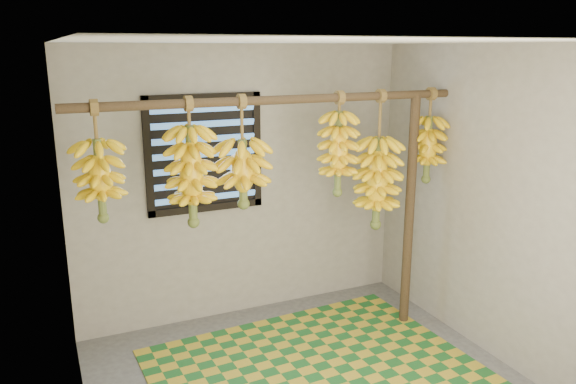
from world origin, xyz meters
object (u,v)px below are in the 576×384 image
support_post (409,213)px  banana_bunch_b (192,176)px  banana_bunch_c (243,173)px  banana_bunch_f (428,149)px  banana_bunch_a (100,180)px  woven_mat (318,372)px  banana_bunch_e (377,183)px  banana_bunch_d (338,153)px

support_post → banana_bunch_b: banana_bunch_b is taller
banana_bunch_c → support_post: bearing=0.0°
banana_bunch_f → banana_bunch_a: bearing=180.0°
support_post → banana_bunch_c: size_ratio=2.46×
banana_bunch_b → banana_bunch_c: size_ratio=1.11×
woven_mat → banana_bunch_b: (-0.79, 0.43, 1.49)m
woven_mat → banana_bunch_c: banana_bunch_c is taller
banana_bunch_f → support_post: bearing=180.0°
banana_bunch_f → banana_bunch_e: bearing=180.0°
banana_bunch_a → banana_bunch_f: 2.62m
woven_mat → banana_bunch_b: size_ratio=2.59×
banana_bunch_a → banana_bunch_c: bearing=0.0°
support_post → woven_mat: size_ratio=0.85×
banana_bunch_b → banana_bunch_f: 2.02m
banana_bunch_e → woven_mat: bearing=-150.0°
banana_bunch_f → banana_bunch_d: bearing=180.0°
woven_mat → banana_bunch_b: banana_bunch_b is taller
banana_bunch_d → banana_bunch_e: (0.37, 0.00, -0.27)m
banana_bunch_b → woven_mat: bearing=-28.4°
support_post → banana_bunch_b: (-1.87, 0.00, 0.50)m
woven_mat → banana_bunch_f: 2.01m
support_post → banana_bunch_c: 1.57m
banana_bunch_b → banana_bunch_c: (0.38, -0.00, -0.01)m
banana_bunch_a → banana_bunch_e: (2.14, 0.00, -0.23)m
banana_bunch_b → banana_bunch_e: same height
banana_bunch_c → banana_bunch_e: same height
banana_bunch_a → banana_bunch_f: (2.62, 0.00, 0.01)m
banana_bunch_d → banana_bunch_e: 0.46m
banana_bunch_a → banana_bunch_e: same height
banana_bunch_c → banana_bunch_b: bearing=180.0°
banana_bunch_b → banana_bunch_f: bearing=-0.0°
banana_bunch_e → banana_bunch_f: (0.49, 0.00, 0.24)m
support_post → banana_bunch_e: bearing=180.0°
banana_bunch_a → banana_bunch_b: 0.61m
banana_bunch_d → banana_bunch_e: same height
banana_bunch_b → banana_bunch_d: (1.16, -0.00, 0.07)m
banana_bunch_b → banana_bunch_f: size_ratio=1.15×
banana_bunch_c → banana_bunch_e: 1.17m
woven_mat → banana_bunch_a: bearing=163.0°
banana_bunch_e → banana_bunch_a: bearing=180.0°
banana_bunch_b → banana_bunch_c: 0.38m
banana_bunch_b → banana_bunch_e: bearing=-0.0°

